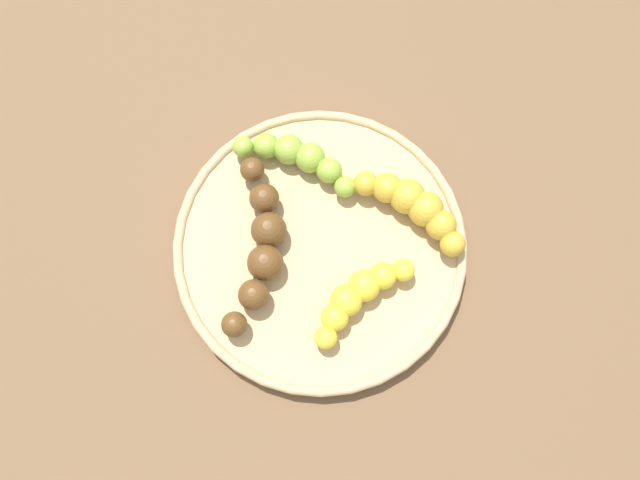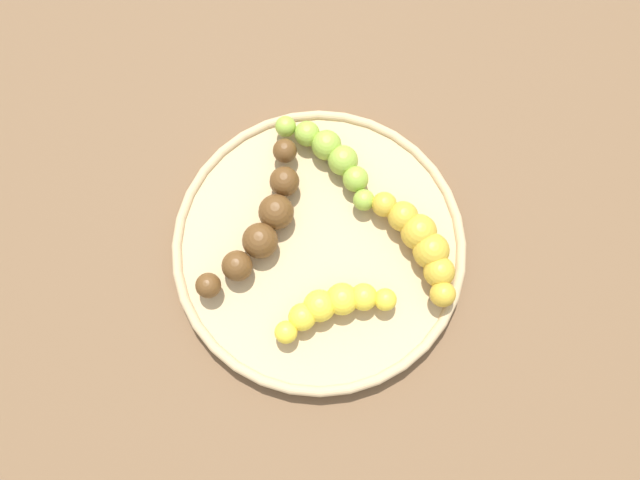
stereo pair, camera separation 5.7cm
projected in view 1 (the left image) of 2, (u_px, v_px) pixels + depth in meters
name	position (u px, v px, depth m)	size (l,w,h in m)	color
ground_plane	(320.00, 250.00, 0.61)	(2.40, 2.40, 0.00)	brown
fruit_bowl	(320.00, 247.00, 0.60)	(0.29, 0.29, 0.02)	tan
banana_overripe	(260.00, 246.00, 0.57)	(0.16, 0.10, 0.03)	#593819
banana_yellow	(358.00, 296.00, 0.56)	(0.06, 0.11, 0.03)	yellow
banana_spotted	(414.00, 206.00, 0.58)	(0.11, 0.08, 0.04)	gold
banana_green	(298.00, 157.00, 0.60)	(0.10, 0.10, 0.03)	#8CAD38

